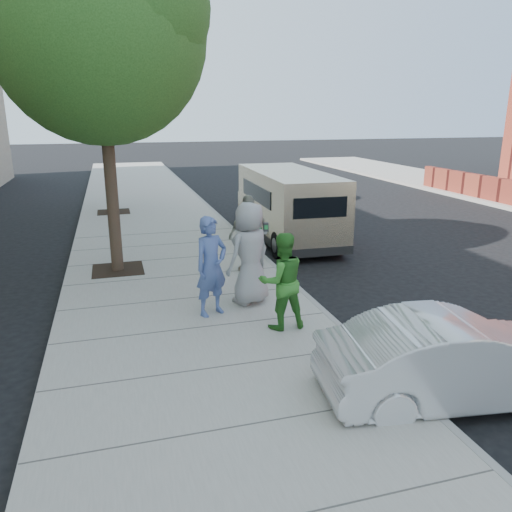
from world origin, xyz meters
name	(u,v)px	position (x,y,z in m)	size (l,w,h in m)	color
ground	(234,300)	(0.00, 0.00, 0.00)	(120.00, 120.00, 0.00)	black
sidewalk	(186,302)	(-1.00, 0.00, 0.07)	(5.00, 60.00, 0.15)	gray
curb_face	(298,290)	(1.44, 0.00, 0.07)	(0.12, 60.00, 0.16)	gray
tree_near	(101,27)	(-2.25, 2.40, 5.55)	(4.62, 4.60, 7.53)	black
tree_far	(105,81)	(-2.25, 10.00, 4.88)	(3.92, 3.80, 6.49)	black
parking_meter	(262,238)	(0.89, 0.88, 1.08)	(0.27, 0.12, 1.28)	gray
van	(287,204)	(2.82, 4.63, 1.12)	(2.08, 5.77, 2.12)	beige
sedan	(457,359)	(2.00, -4.52, 0.61)	(1.30, 3.72, 1.23)	silver
person_officer	(211,266)	(-0.64, -0.94, 1.08)	(0.68, 0.45, 1.87)	#485D99
person_green_shirt	(282,281)	(0.41, -1.88, 1.01)	(0.83, 0.65, 1.71)	#338029
person_gray_shirt	(250,253)	(0.20, -0.56, 1.16)	(0.99, 0.64, 2.02)	#959698
person_striped_polo	(249,234)	(0.73, 1.39, 1.07)	(1.08, 0.45, 1.84)	gray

